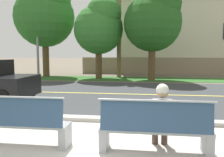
{
  "coord_description": "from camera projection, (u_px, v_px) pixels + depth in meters",
  "views": [
    {
      "loc": [
        1.06,
        -3.55,
        1.79
      ],
      "look_at": [
        0.12,
        3.58,
        1.0
      ],
      "focal_mm": 37.58,
      "sensor_mm": 36.0,
      "label": 1
    }
  ],
  "objects": [
    {
      "name": "shade_tree_far_left",
      "position": [
        46.0,
        13.0,
        17.36
      ],
      "size": [
        4.44,
        4.44,
        7.33
      ],
      "color": "brown",
      "rests_on": "ground_plane"
    },
    {
      "name": "ground_plane",
      "position": [
        121.0,
        89.0,
        11.71
      ],
      "size": [
        140.0,
        140.0,
        0.0
      ],
      "primitive_type": "plane",
      "color": "#665B4C"
    },
    {
      "name": "curb_edge",
      "position": [
        101.0,
        119.0,
        6.14
      ],
      "size": [
        44.0,
        0.3,
        0.11
      ],
      "primitive_type": "cube",
      "color": "#ADA89E",
      "rests_on": "ground_plane"
    },
    {
      "name": "sidewalk_pavement",
      "position": [
        82.0,
        152.0,
        4.22
      ],
      "size": [
        44.0,
        3.6,
        0.01
      ],
      "primitive_type": "cube",
      "color": "#B7B2A8",
      "rests_on": "ground_plane"
    },
    {
      "name": "house_across_street",
      "position": [
        187.0,
        34.0,
        22.21
      ],
      "size": [
        13.53,
        6.91,
        7.0
      ],
      "color": "beige",
      "rests_on": "ground_plane"
    },
    {
      "name": "shade_tree_left",
      "position": [
        100.0,
        26.0,
        15.97
      ],
      "size": [
        3.38,
        3.38,
        5.58
      ],
      "color": "brown",
      "rests_on": "ground_plane"
    },
    {
      "name": "shade_tree_centre",
      "position": [
        154.0,
        18.0,
        14.92
      ],
      "size": [
        3.72,
        3.72,
        6.13
      ],
      "color": "brown",
      "rests_on": "ground_plane"
    },
    {
      "name": "far_verge_grass",
      "position": [
        127.0,
        79.0,
        16.08
      ],
      "size": [
        48.0,
        2.8,
        0.02
      ],
      "primitive_type": "cube",
      "color": "#2D6026",
      "rests_on": "ground_plane"
    },
    {
      "name": "road_centre_line",
      "position": [
        118.0,
        94.0,
        10.23
      ],
      "size": [
        48.0,
        0.14,
        0.01
      ],
      "primitive_type": "cube",
      "color": "#E0CC4C",
      "rests_on": "ground_plane"
    },
    {
      "name": "garden_wall",
      "position": [
        158.0,
        66.0,
        19.74
      ],
      "size": [
        13.0,
        0.36,
        1.4
      ],
      "primitive_type": "cube",
      "color": "gray",
      "rests_on": "ground_plane"
    },
    {
      "name": "streetlamp",
      "position": [
        38.0,
        14.0,
        16.2
      ],
      "size": [
        0.24,
        2.1,
        7.83
      ],
      "color": "gray",
      "rests_on": "ground_plane"
    },
    {
      "name": "bench_left",
      "position": [
        17.0,
        123.0,
        4.45
      ],
      "size": [
        1.97,
        0.48,
        1.01
      ],
      "color": "#9EA0A8",
      "rests_on": "ground_plane"
    },
    {
      "name": "bench_right",
      "position": [
        155.0,
        129.0,
        4.11
      ],
      "size": [
        1.97,
        0.48,
        1.01
      ],
      "color": "#9EA0A8",
      "rests_on": "ground_plane"
    },
    {
      "name": "street_asphalt",
      "position": [
        118.0,
        94.0,
        10.23
      ],
      "size": [
        52.0,
        8.0,
        0.01
      ],
      "primitive_type": "cube",
      "color": "#383A3D",
      "rests_on": "ground_plane"
    },
    {
      "name": "seated_person_grey",
      "position": [
        161.0,
        115.0,
        4.24
      ],
      "size": [
        0.52,
        0.68,
        1.25
      ],
      "color": "#47382D",
      "rests_on": "ground_plane"
    }
  ]
}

